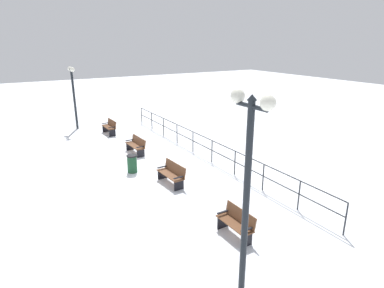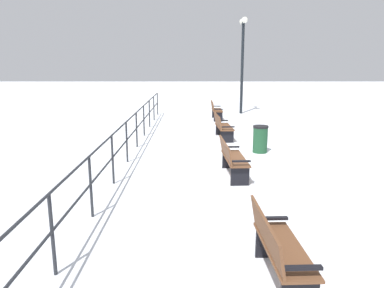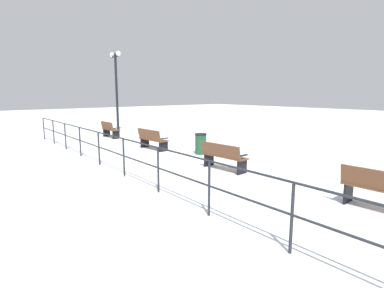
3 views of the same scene
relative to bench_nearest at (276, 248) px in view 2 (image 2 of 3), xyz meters
name	(u,v)px [view 2 (image 2 of 3)]	position (x,y,z in m)	size (l,w,h in m)	color
ground_plane	(229,154)	(0.10, 6.72, -0.49)	(80.00, 80.00, 0.00)	white
bench_nearest	(276,248)	(0.00, 0.00, 0.00)	(0.58, 1.50, 0.92)	brown
bench_second	(230,158)	(-0.10, 4.48, -0.02)	(0.61, 1.64, 0.88)	brown
bench_third	(220,126)	(0.02, 8.96, -0.02)	(0.65, 1.61, 0.90)	brown
bench_fourth	(214,110)	(0.06, 13.44, -0.02)	(0.52, 1.39, 0.89)	brown
lamppost_middle	(241,50)	(1.56, 15.57, 2.83)	(0.30, 1.19, 4.91)	black
waterfront_railing	(130,129)	(-2.89, 6.72, 0.28)	(0.05, 16.84, 1.15)	#26282D
trash_bin	(258,139)	(1.03, 6.89, -0.06)	(0.47, 0.47, 0.84)	#1E4C2D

